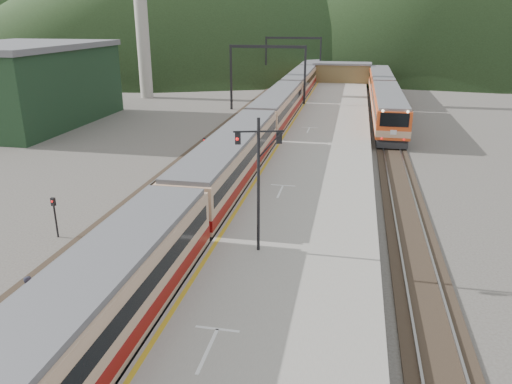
% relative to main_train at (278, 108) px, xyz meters
% --- Properties ---
extents(track_main, '(2.60, 200.00, 0.23)m').
position_rel_main_train_xyz_m(track_main, '(0.00, -5.37, -1.99)').
color(track_main, black).
rests_on(track_main, ground).
extents(track_far, '(2.60, 200.00, 0.23)m').
position_rel_main_train_xyz_m(track_far, '(-5.00, -5.37, -1.99)').
color(track_far, black).
rests_on(track_far, ground).
extents(track_second, '(2.60, 200.00, 0.23)m').
position_rel_main_train_xyz_m(track_second, '(11.50, -5.37, -1.99)').
color(track_second, black).
rests_on(track_second, ground).
extents(platform, '(8.00, 100.00, 1.00)m').
position_rel_main_train_xyz_m(platform, '(5.60, -7.37, -1.56)').
color(platform, gray).
rests_on(platform, ground).
extents(gantry_near, '(9.55, 0.25, 8.00)m').
position_rel_main_train_xyz_m(gantry_near, '(-2.85, 9.63, 3.53)').
color(gantry_near, black).
rests_on(gantry_near, ground).
extents(gantry_far, '(9.55, 0.25, 8.00)m').
position_rel_main_train_xyz_m(gantry_far, '(-2.85, 34.63, 3.53)').
color(gantry_far, black).
rests_on(gantry_far, ground).
extents(warehouse, '(14.50, 20.50, 8.60)m').
position_rel_main_train_xyz_m(warehouse, '(-28.00, -3.37, 2.26)').
color(warehouse, black).
rests_on(warehouse, ground).
extents(station_shed, '(9.40, 4.40, 3.10)m').
position_rel_main_train_xyz_m(station_shed, '(5.60, 32.63, 0.51)').
color(station_shed, brown).
rests_on(station_shed, platform).
extents(main_train, '(3.00, 102.82, 3.66)m').
position_rel_main_train_xyz_m(main_train, '(0.00, 0.00, 0.00)').
color(main_train, tan).
rests_on(main_train, track_main).
extents(second_train, '(3.01, 41.01, 3.68)m').
position_rel_main_train_xyz_m(second_train, '(11.50, 12.39, 0.01)').
color(second_train, '#D1491C').
rests_on(second_train, track_second).
extents(signal_mast, '(2.14, 0.71, 6.26)m').
position_rel_main_train_xyz_m(signal_mast, '(4.01, -31.69, 2.79)').
color(signal_mast, black).
rests_on(signal_mast, platform).
extents(short_signal_a, '(0.23, 0.17, 2.27)m').
position_rel_main_train_xyz_m(short_signal_a, '(-2.28, -41.24, -0.60)').
color(short_signal_a, black).
rests_on(short_signal_a, ground).
extents(short_signal_b, '(0.23, 0.18, 2.27)m').
position_rel_main_train_xyz_m(short_signal_b, '(-3.48, -15.51, -0.60)').
color(short_signal_b, black).
rests_on(short_signal_b, ground).
extents(short_signal_c, '(0.24, 0.19, 2.27)m').
position_rel_main_train_xyz_m(short_signal_c, '(-7.38, -30.30, -0.60)').
color(short_signal_c, black).
rests_on(short_signal_c, ground).
extents(worker, '(0.77, 0.68, 1.77)m').
position_rel_main_train_xyz_m(worker, '(-4.11, -37.30, -1.17)').
color(worker, '#232532').
rests_on(worker, ground).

